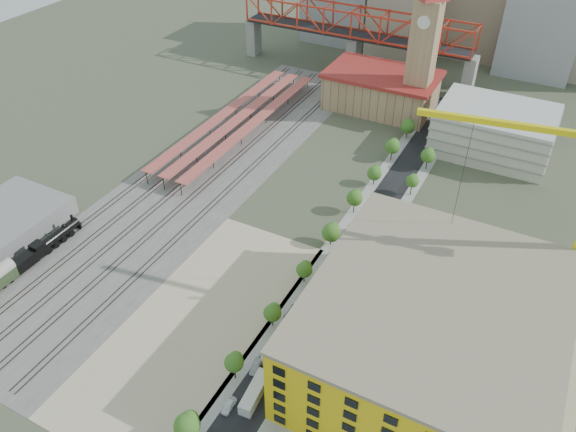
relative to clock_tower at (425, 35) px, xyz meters
The scene contains 30 objects.
ground 85.36m from the clock_tower, 95.71° to the right, with size 400.00×400.00×0.00m, color #474C38.
ballast_strip 81.63m from the clock_tower, 125.15° to the right, with size 36.00×165.00×0.06m, color #605E59.
dirt_lot 115.74m from the clock_tower, 96.14° to the right, with size 28.00×67.00×0.06m, color tan.
street_asphalt 71.48m from the clock_tower, 82.98° to the right, with size 12.00×170.00×0.06m, color black.
sidewalk_west 71.08m from the clock_tower, 87.80° to the right, with size 3.00×170.00×0.04m, color gray.
sidewalk_east 72.31m from the clock_tower, 78.27° to the right, with size 3.00×170.00×0.04m, color gray.
construction_pad 110.41m from the clock_tower, 69.69° to the right, with size 50.00×90.00×0.06m, color gray.
rail_tracks 82.57m from the clock_tower, 126.24° to the right, with size 26.56×160.00×0.18m.
platform_canopies 65.08m from the clock_tower, 144.47° to the right, with size 16.00×80.00×4.12m.
station_hall 25.65m from the clock_tower, behind, with size 38.00×24.00×13.10m.
clock_tower is the anchor object (origin of this frame).
parking_garage 36.81m from the clock_tower, 19.64° to the right, with size 34.00×26.00×14.00m, color silver.
truss_bridge 42.56m from the clock_tower, 142.85° to the left, with size 94.00×9.60×25.60m.
construction_building 107.36m from the clock_tower, 71.22° to the right, with size 44.60×50.60×18.80m.
street_trees 80.70m from the clock_tower, 83.91° to the right, with size 15.40×124.40×8.00m.
skyline 62.60m from the clock_tower, 90.49° to the left, with size 133.00×46.00×60.00m.
distant_hills 213.32m from the clock_tower, 78.30° to the left, with size 647.00×264.00×227.00m.
locomotive 126.10m from the clock_tower, 118.07° to the right, with size 2.80×21.62×5.41m.
site_trailer_a 125.16m from the clock_tower, 86.24° to the right, with size 2.46×9.34×2.56m, color silver.
site_trailer_b 114.47m from the clock_tower, 85.87° to the right, with size 2.50×9.51×2.60m, color silver.
site_trailer_c 103.45m from the clock_tower, 85.40° to the right, with size 2.64×10.02×2.74m, color silver.
site_trailer_d 95.15m from the clock_tower, 84.96° to the right, with size 2.36×8.95×2.45m, color silver.
car_0 129.37m from the clock_tower, 87.73° to the right, with size 1.60×3.98×1.36m, color white.
car_1 119.72m from the clock_tower, 87.54° to the right, with size 1.44×4.12×1.36m, color gray.
car_2 104.55m from the clock_tower, 87.15° to the right, with size 2.39×5.19×1.44m, color black.
car_3 75.27m from the clock_tower, 85.90° to the right, with size 1.99×4.89×1.42m, color #1B244F.
car_4 113.10m from the clock_tower, 84.24° to the right, with size 1.71×4.24×1.45m, color white.
car_5 89.69m from the clock_tower, 82.58° to the right, with size 1.59×4.55×1.50m, color gray.
car_6 71.61m from the clock_tower, 80.39° to the right, with size 2.35×5.10×1.42m, color black.
car_7 63.51m from the clock_tower, 78.88° to the right, with size 2.17×5.34×1.55m, color navy.
Camera 1 is at (50.58, -94.69, 90.86)m, focal length 35.00 mm.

